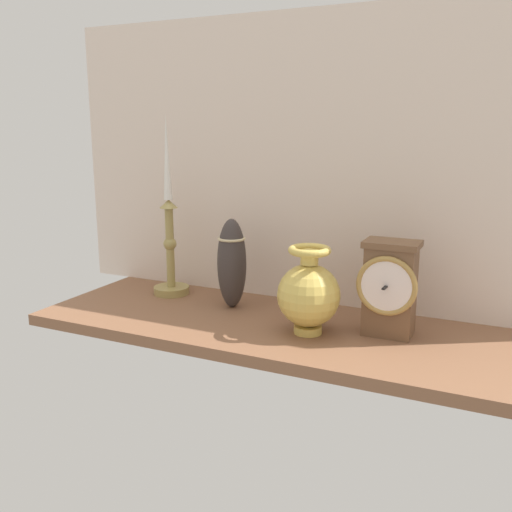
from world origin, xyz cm
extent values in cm
cube|color=brown|center=(0.00, 0.00, -1.20)|extent=(100.00, 36.00, 2.40)
cube|color=beige|center=(0.00, 18.50, 32.50)|extent=(120.00, 2.00, 65.00)
cube|color=brown|center=(24.09, 3.55, 8.83)|extent=(9.41, 6.61, 17.66)
cube|color=brown|center=(24.09, 3.55, 18.26)|extent=(10.54, 7.40, 1.20)
torus|color=#AB8342|center=(24.09, -0.16, 10.80)|extent=(11.71, 1.06, 11.71)
cylinder|color=white|center=(24.09, -0.26, 10.80)|extent=(9.79, 0.40, 9.79)
cube|color=black|center=(24.09, -0.56, 10.80)|extent=(0.79, 3.75, 0.30)
cylinder|color=#9E8A4B|center=(-30.42, 8.97, 0.90)|extent=(8.69, 8.69, 1.80)
cylinder|color=#9E8A4B|center=(-30.42, 8.97, 11.55)|extent=(2.01, 2.01, 19.50)
sphere|color=#9E8A4B|center=(-30.42, 8.97, 12.53)|extent=(3.21, 3.21, 3.21)
cone|color=#9E8A4B|center=(-30.42, 8.97, 22.30)|extent=(4.36, 4.36, 2.00)
cone|color=white|center=(-30.42, 8.97, 33.20)|extent=(2.06, 2.06, 19.80)
cylinder|color=#D6B652|center=(9.53, -2.66, 0.80)|extent=(5.63, 5.63, 1.60)
sphere|color=#D6B652|center=(9.53, -2.66, 7.86)|extent=(12.51, 12.51, 12.51)
cylinder|color=#D6B652|center=(9.53, -2.66, 15.52)|extent=(3.50, 3.50, 2.81)
torus|color=#D6B652|center=(9.53, -2.66, 16.93)|extent=(8.36, 8.36, 1.51)
ellipsoid|color=#362F2D|center=(-11.89, 5.78, 10.21)|extent=(6.58, 6.58, 20.41)
torus|color=#CCB78C|center=(-11.89, 5.78, 15.92)|extent=(6.19, 6.19, 0.60)
camera|label=1|loc=(45.54, -103.88, 40.23)|focal=39.79mm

